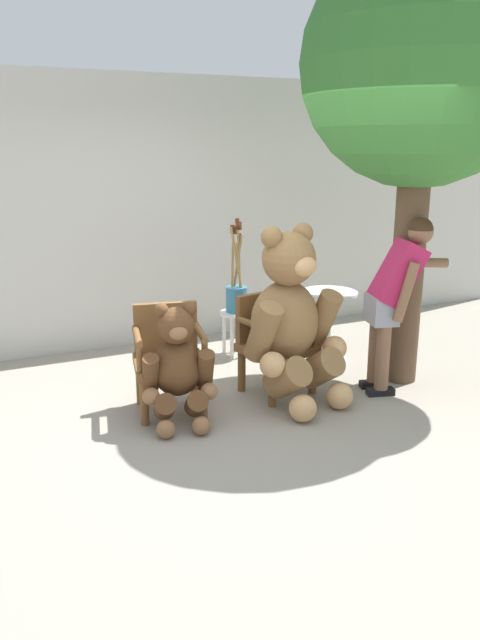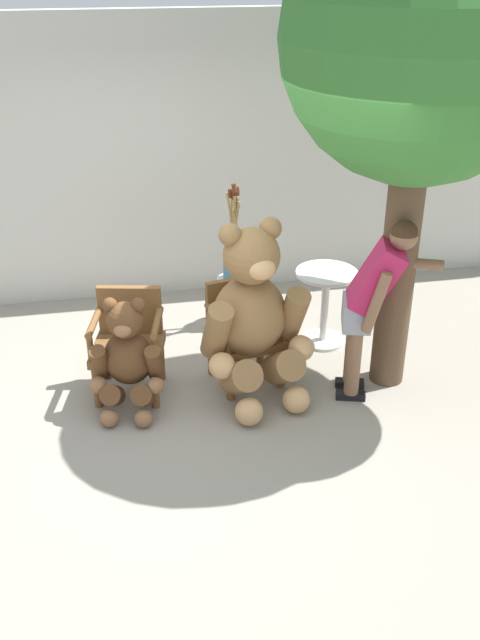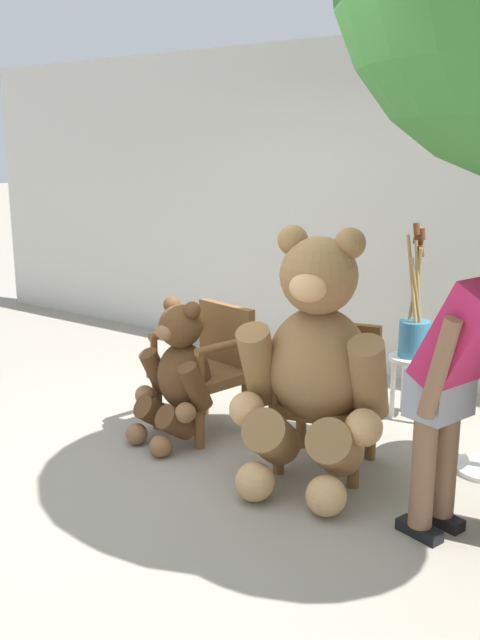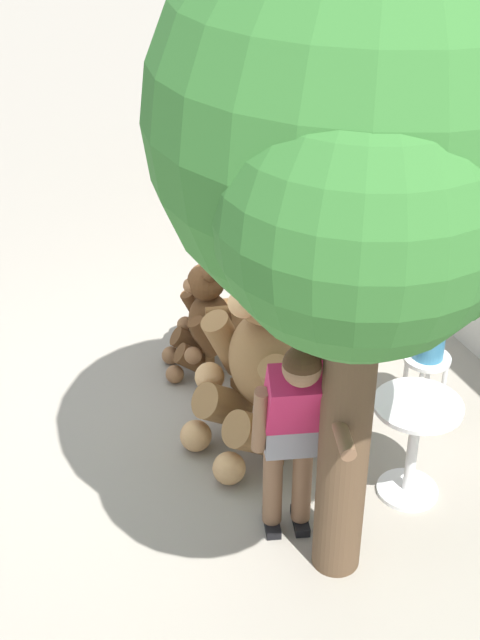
{
  "view_description": "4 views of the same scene",
  "coord_description": "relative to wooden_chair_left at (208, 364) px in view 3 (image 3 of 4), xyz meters",
  "views": [
    {
      "loc": [
        -1.95,
        -4.07,
        2.12
      ],
      "look_at": [
        -0.04,
        0.09,
        0.82
      ],
      "focal_mm": 35.0,
      "sensor_mm": 36.0,
      "label": 1
    },
    {
      "loc": [
        -0.52,
        -4.6,
        3.34
      ],
      "look_at": [
        0.33,
        -0.09,
        0.88
      ],
      "focal_mm": 40.0,
      "sensor_mm": 36.0,
      "label": 2
    },
    {
      "loc": [
        2.45,
        -3.15,
        1.93
      ],
      "look_at": [
        -0.08,
        0.34,
        0.87
      ],
      "focal_mm": 40.0,
      "sensor_mm": 36.0,
      "label": 3
    },
    {
      "loc": [
        4.96,
        -1.7,
        4.02
      ],
      "look_at": [
        0.13,
        0.27,
        0.8
      ],
      "focal_mm": 50.0,
      "sensor_mm": 36.0,
      "label": 4
    }
  ],
  "objects": [
    {
      "name": "white_stool",
      "position": [
        1.07,
        1.02,
        -0.11
      ],
      "size": [
        0.34,
        0.34,
        0.46
      ],
      "color": "white",
      "rests_on": "ground"
    },
    {
      "name": "ground_plane",
      "position": [
        0.48,
        -0.51,
        -0.46
      ],
      "size": [
        60.0,
        60.0,
        0.0
      ],
      "primitive_type": "plane",
      "color": "gray"
    },
    {
      "name": "brush_bucket",
      "position": [
        1.07,
        1.01,
        0.21
      ],
      "size": [
        0.22,
        0.22,
        0.96
      ],
      "color": "teal",
      "rests_on": "white_stool"
    },
    {
      "name": "wooden_chair_left",
      "position": [
        0.0,
        0.0,
        0.0
      ],
      "size": [
        0.65,
        0.62,
        0.86
      ],
      "color": "brown",
      "rests_on": "ground"
    },
    {
      "name": "teddy_bear_small",
      "position": [
        -0.02,
        -0.29,
        0.01
      ],
      "size": [
        0.6,
        0.6,
        0.96
      ],
      "color": "brown",
      "rests_on": "ground"
    },
    {
      "name": "teddy_bear_large",
      "position": [
        0.98,
        -0.26,
        0.27
      ],
      "size": [
        0.93,
        0.93,
        1.49
      ],
      "color": "olive",
      "rests_on": "ground"
    },
    {
      "name": "person_visitor",
      "position": [
        1.89,
        -0.44,
        0.45
      ],
      "size": [
        0.85,
        0.48,
        1.53
      ],
      "color": "black",
      "rests_on": "ground"
    },
    {
      "name": "back_wall",
      "position": [
        0.48,
        1.89,
        0.94
      ],
      "size": [
        10.0,
        0.16,
        2.8
      ],
      "primitive_type": "cube",
      "color": "beige",
      "rests_on": "ground"
    },
    {
      "name": "wooden_chair_right",
      "position": [
        0.95,
        -0.0,
        0.0
      ],
      "size": [
        0.66,
        0.63,
        0.86
      ],
      "color": "brown",
      "rests_on": "ground"
    }
  ]
}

